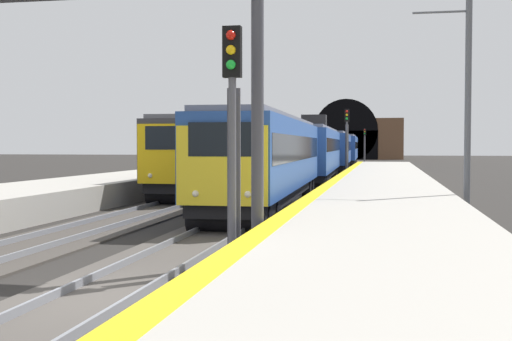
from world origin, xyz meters
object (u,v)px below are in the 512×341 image
train_adjacent_platform (252,150)px  railway_signal_far (365,142)px  catenary_mast_near (467,106)px  train_main_approaching (325,151)px  overhead_signal_gantry (79,33)px  railway_signal_mid (347,136)px  railway_signal_near (232,125)px

train_adjacent_platform → railway_signal_far: (60.19, -6.08, 0.85)m
catenary_mast_near → train_main_approaching: bearing=13.4°
railway_signal_far → overhead_signal_gantry: 91.49m
train_main_approaching → overhead_signal_gantry: (-41.09, 2.15, 3.10)m
railway_signal_mid → train_adjacent_platform: bearing=-31.4°
train_adjacent_platform → railway_signal_far: 60.50m
train_main_approaching → catenary_mast_near: catenary_mast_near is taller
catenary_mast_near → railway_signal_far: bearing=4.1°
catenary_mast_near → railway_signal_near: bearing=150.2°
railway_signal_near → catenary_mast_near: bearing=150.2°
railway_signal_mid → railway_signal_far: bearing=-180.0°
railway_signal_near → railway_signal_far: railway_signal_far is taller
railway_signal_near → railway_signal_mid: size_ratio=0.91×
overhead_signal_gantry → train_main_approaching: bearing=-3.0°
railway_signal_far → catenary_mast_near: 82.50m
railway_signal_far → catenary_mast_near: (-82.29, -5.85, 0.84)m
train_adjacent_platform → railway_signal_near: bearing=10.7°
train_adjacent_platform → railway_signal_near: 32.89m
train_main_approaching → railway_signal_near: size_ratio=14.44×
railway_signal_far → overhead_signal_gantry: size_ratio=0.60×
train_adjacent_platform → catenary_mast_near: catenary_mast_near is taller
train_adjacent_platform → railway_signal_mid: size_ratio=6.48×
overhead_signal_gantry → catenary_mast_near: bearing=-47.1°
overhead_signal_gantry → railway_signal_near: bearing=-105.9°
train_adjacent_platform → catenary_mast_near: bearing=28.4°
train_main_approaching → railway_signal_mid: (0.07, -1.78, 1.19)m
railway_signal_near → catenary_mast_near: 11.80m
railway_signal_near → catenary_mast_near: catenary_mast_near is taller
train_main_approaching → railway_signal_far: size_ratio=14.14×
railway_signal_mid → overhead_signal_gantry: bearing=-5.5°
railway_signal_far → catenary_mast_near: bearing=4.1°
train_main_approaching → overhead_signal_gantry: overhead_signal_gantry is taller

